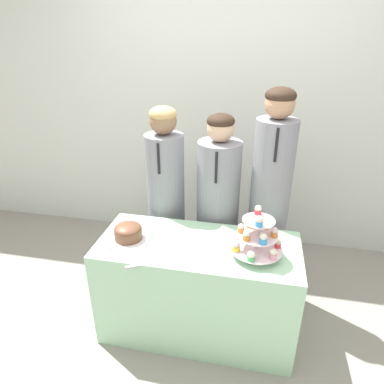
% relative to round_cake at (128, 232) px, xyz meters
% --- Properties ---
extents(ground_plane, '(16.00, 16.00, 0.00)m').
position_rel_round_cake_xyz_m(ground_plane, '(0.45, -0.24, -0.76)').
color(ground_plane, gray).
extents(wall_back, '(9.00, 0.06, 2.70)m').
position_rel_round_cake_xyz_m(wall_back, '(0.45, 1.33, 0.59)').
color(wall_back, silver).
rests_on(wall_back, ground_plane).
extents(table, '(1.28, 0.55, 0.71)m').
position_rel_round_cake_xyz_m(table, '(0.45, 0.04, -0.41)').
color(table, '#A8DBB2').
rests_on(table, ground_plane).
extents(round_cake, '(0.27, 0.27, 0.11)m').
position_rel_round_cake_xyz_m(round_cake, '(0.00, 0.00, 0.00)').
color(round_cake, white).
rests_on(round_cake, table).
extents(cake_knife, '(0.27, 0.16, 0.01)m').
position_rel_round_cake_xyz_m(cake_knife, '(0.17, -0.23, -0.05)').
color(cake_knife, silver).
rests_on(cake_knife, table).
extents(cupcake_stand, '(0.31, 0.31, 0.30)m').
position_rel_round_cake_xyz_m(cupcake_stand, '(0.80, -0.01, 0.08)').
color(cupcake_stand, silver).
rests_on(cupcake_stand, table).
extents(student_0, '(0.28, 0.29, 1.46)m').
position_rel_round_cake_xyz_m(student_0, '(0.11, 0.50, -0.06)').
color(student_0, gray).
rests_on(student_0, ground_plane).
extents(student_1, '(0.31, 0.32, 1.43)m').
position_rel_round_cake_xyz_m(student_1, '(0.51, 0.50, -0.09)').
color(student_1, gray).
rests_on(student_1, ground_plane).
extents(student_2, '(0.28, 0.28, 1.61)m').
position_rel_round_cake_xyz_m(student_2, '(0.87, 0.50, 0.02)').
color(student_2, gray).
rests_on(student_2, ground_plane).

